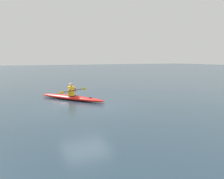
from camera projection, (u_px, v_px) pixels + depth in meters
The scene contains 3 objects.
ground_plane at pixel (85, 106), 12.08m from camera, with size 160.00×160.00×0.00m, color #233847.
kayak at pixel (71, 98), 13.77m from camera, with size 3.07×4.44×0.27m.
kayaker at pixel (71, 90), 13.70m from camera, with size 2.11×1.31×0.75m.
Camera 1 is at (4.19, 11.18, 2.47)m, focal length 36.61 mm.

